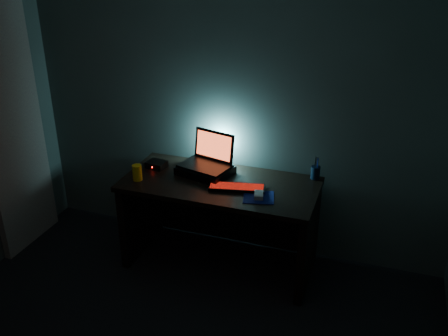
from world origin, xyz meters
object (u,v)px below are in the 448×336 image
(juice_glass, at_px, (137,173))
(router, at_px, (157,164))
(laptop, at_px, (209,158))
(pen_cup, at_px, (315,173))
(mouse, at_px, (259,195))
(keyboard, at_px, (237,187))

(juice_glass, height_order, router, juice_glass)
(laptop, bearing_deg, pen_cup, 24.27)
(router, bearing_deg, mouse, -5.51)
(router, bearing_deg, laptop, 17.02)
(laptop, xyz_separation_m, keyboard, (0.30, -0.22, -0.11))
(pen_cup, distance_m, juice_glass, 1.38)
(mouse, xyz_separation_m, pen_cup, (0.33, 0.44, 0.03))
(laptop, distance_m, keyboard, 0.39)
(mouse, height_order, router, router)
(mouse, relative_size, router, 0.64)
(keyboard, bearing_deg, pen_cup, 23.05)
(mouse, height_order, pen_cup, pen_cup)
(mouse, relative_size, juice_glass, 0.85)
(keyboard, height_order, router, router)
(laptop, distance_m, router, 0.45)
(laptop, xyz_separation_m, router, (-0.43, -0.06, -0.09))
(mouse, xyz_separation_m, juice_glass, (-0.96, -0.03, 0.04))
(mouse, bearing_deg, router, 152.32)
(laptop, relative_size, juice_glass, 3.46)
(laptop, height_order, pen_cup, laptop)
(mouse, xyz_separation_m, router, (-0.92, 0.23, 0.01))
(laptop, relative_size, router, 2.59)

